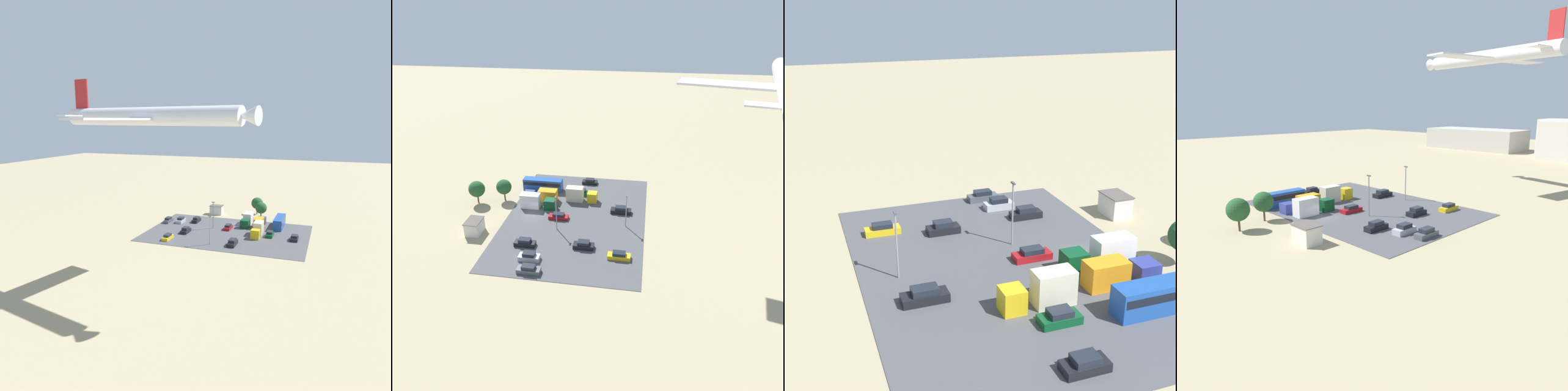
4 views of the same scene
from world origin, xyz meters
TOP-DOWN VIEW (x-y plane):
  - ground_plane at (0.00, 0.00)m, footprint 400.00×400.00m
  - parking_lot_surface at (0.00, 10.10)m, footprint 45.03×31.52m
  - shed_building at (9.31, -10.21)m, footprint 4.37×3.19m
  - bus at (-13.13, -1.06)m, footprint 2.55×10.20m
  - parked_car_0 at (16.74, 4.14)m, footprint 1.86×4.12m
  - parked_car_1 at (-4.10, 20.17)m, footprint 1.92×4.77m
  - parked_car_2 at (12.34, 1.90)m, footprint 1.75×4.31m
  - parked_car_3 at (20.56, 5.19)m, footprint 1.73×4.38m
  - parked_car_4 at (13.63, 21.25)m, footprint 1.72×4.46m
  - parked_car_5 at (0.79, 6.27)m, footprint 1.79×4.49m
  - parked_car_6 at (11.30, 13.88)m, footprint 1.88×4.19m
  - parked_car_7 at (-11.93, 9.32)m, footprint 1.91×4.02m
  - parked_car_8 at (-18.67, 10.51)m, footprint 1.96×4.01m
  - parked_truck_0 at (-8.56, 9.54)m, footprint 2.31×7.63m
  - parked_truck_1 at (-3.53, -0.22)m, footprint 2.42×8.38m
  - parked_truck_2 at (-7.43, 0.32)m, footprint 2.52×8.35m
  - tree_near_shed at (-6.10, -9.06)m, footprint 3.74×3.74m
  - tree_apron_mid at (-3.67, -15.06)m, footprint 3.98×3.98m
  - light_pole_lot_centre at (5.23, 6.91)m, footprint 0.90×0.28m
  - light_pole_lot_edge at (1.62, 21.66)m, footprint 0.90×0.28m

SIDE VIEW (x-z plane):
  - ground_plane at x=0.00m, z-range 0.00..0.00m
  - parking_lot_surface at x=0.00m, z-range 0.00..0.08m
  - parked_car_5 at x=0.79m, z-range -0.04..1.37m
  - parked_car_8 at x=-18.67m, z-range -0.04..1.41m
  - parked_car_4 at x=13.63m, z-range -0.04..1.41m
  - parked_car_7 at x=-11.93m, z-range -0.04..1.44m
  - parked_car_3 at x=20.56m, z-range -0.05..1.52m
  - parked_car_2 at x=12.34m, z-range -0.05..1.56m
  - parked_car_6 at x=11.30m, z-range -0.06..1.57m
  - parked_car_1 at x=-4.10m, z-range -0.06..1.59m
  - parked_car_0 at x=16.74m, z-range -0.06..1.60m
  - parked_truck_2 at x=-7.43m, z-range -0.04..2.88m
  - shed_building at x=9.31m, z-range 0.01..3.09m
  - parked_truck_1 at x=-3.53m, z-range -0.07..3.42m
  - parked_truck_0 at x=-8.56m, z-range -0.07..3.51m
  - bus at x=-13.13m, z-range 0.20..3.28m
  - tree_near_shed at x=-6.10m, z-range 0.88..6.42m
  - tree_apron_mid at x=-3.67m, z-range 0.89..6.66m
  - light_pole_lot_edge at x=1.62m, z-range 0.50..8.19m
  - light_pole_lot_centre at x=5.23m, z-range 0.51..8.52m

